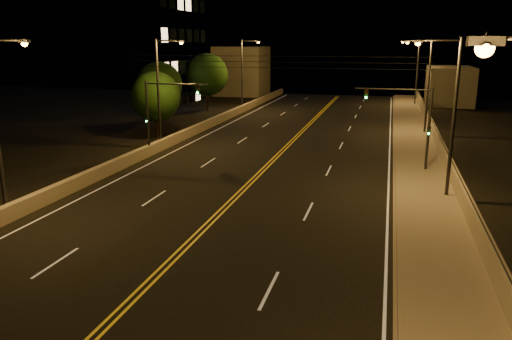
% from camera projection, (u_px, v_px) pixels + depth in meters
% --- Properties ---
extents(road, '(18.00, 120.00, 0.02)m').
position_uv_depth(road, '(231.00, 202.00, 28.20)').
color(road, black).
rests_on(road, ground).
extents(sidewalk, '(3.60, 120.00, 0.30)m').
position_uv_depth(sidewalk, '(432.00, 216.00, 25.48)').
color(sidewalk, gray).
rests_on(sidewalk, ground).
extents(curb, '(0.14, 120.00, 0.15)m').
position_uv_depth(curb, '(394.00, 214.00, 25.96)').
color(curb, gray).
rests_on(curb, ground).
extents(parapet_wall, '(0.30, 120.00, 1.00)m').
position_uv_depth(parapet_wall, '(468.00, 207.00, 24.90)').
color(parapet_wall, '#9F9485').
rests_on(parapet_wall, sidewalk).
extents(jersey_barrier, '(0.45, 120.00, 0.86)m').
position_uv_depth(jersey_barrier, '(77.00, 182.00, 30.56)').
color(jersey_barrier, '#9F9485').
rests_on(jersey_barrier, ground).
extents(distant_building_right, '(6.00, 10.00, 5.33)m').
position_uv_depth(distant_building_right, '(449.00, 86.00, 71.51)').
color(distant_building_right, gray).
rests_on(distant_building_right, ground).
extents(distant_building_left, '(8.00, 8.00, 7.98)m').
position_uv_depth(distant_building_left, '(242.00, 71.00, 83.78)').
color(distant_building_left, gray).
rests_on(distant_building_left, ground).
extents(parapet_rail, '(0.06, 120.00, 0.06)m').
position_uv_depth(parapet_rail, '(469.00, 197.00, 24.77)').
color(parapet_rail, black).
rests_on(parapet_rail, parapet_wall).
extents(lane_markings, '(17.32, 116.00, 0.00)m').
position_uv_depth(lane_markings, '(231.00, 202.00, 28.13)').
color(lane_markings, silver).
rests_on(lane_markings, road).
extents(streetlight_1, '(2.55, 0.28, 9.03)m').
position_uv_depth(streetlight_1, '(449.00, 109.00, 27.38)').
color(streetlight_1, '#2D2D33').
rests_on(streetlight_1, ground).
extents(streetlight_2, '(2.55, 0.28, 9.03)m').
position_uv_depth(streetlight_2, '(426.00, 80.00, 47.19)').
color(streetlight_2, '#2D2D33').
rests_on(streetlight_2, ground).
extents(streetlight_3, '(2.55, 0.28, 9.03)m').
position_uv_depth(streetlight_3, '(415.00, 68.00, 69.06)').
color(streetlight_3, '#2D2D33').
rests_on(streetlight_3, ground).
extents(streetlight_5, '(2.55, 0.28, 9.03)m').
position_uv_depth(streetlight_5, '(161.00, 86.00, 40.98)').
color(streetlight_5, '#2D2D33').
rests_on(streetlight_5, ground).
extents(streetlight_6, '(2.55, 0.28, 9.03)m').
position_uv_depth(streetlight_6, '(244.00, 70.00, 63.74)').
color(streetlight_6, '#2D2D33').
rests_on(streetlight_6, ground).
extents(traffic_signal_right, '(5.11, 0.31, 5.89)m').
position_uv_depth(traffic_signal_right, '(414.00, 119.00, 33.67)').
color(traffic_signal_right, '#2D2D33').
rests_on(traffic_signal_right, ground).
extents(traffic_signal_left, '(5.11, 0.31, 5.89)m').
position_uv_depth(traffic_signal_left, '(159.00, 109.00, 38.35)').
color(traffic_signal_left, '#2D2D33').
rests_on(traffic_signal_left, ground).
extents(overhead_wires, '(22.00, 0.03, 0.83)m').
position_uv_depth(overhead_wires, '(271.00, 62.00, 35.24)').
color(overhead_wires, black).
extents(tree_0, '(4.56, 4.56, 6.18)m').
position_uv_depth(tree_0, '(156.00, 97.00, 45.82)').
color(tree_0, black).
rests_on(tree_0, ground).
extents(tree_1, '(4.93, 4.93, 6.68)m').
position_uv_depth(tree_1, '(160.00, 85.00, 54.75)').
color(tree_1, black).
rests_on(tree_1, ground).
extents(tree_2, '(5.44, 5.44, 7.38)m').
position_uv_depth(tree_2, '(207.00, 75.00, 64.27)').
color(tree_2, black).
rests_on(tree_2, ground).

